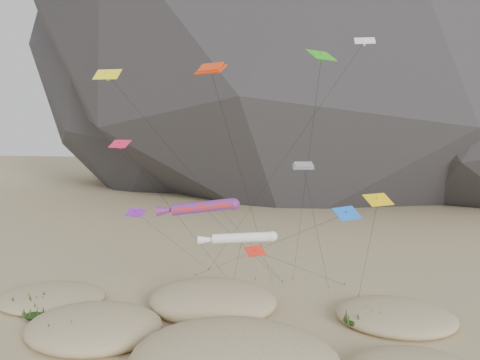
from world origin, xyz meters
TOP-DOWN VIEW (x-y plane):
  - dunes at (-1.55, 3.05)m, footprint 48.19×36.83m
  - dune_grass at (-1.17, 3.23)m, footprint 42.62×28.73m
  - kite_stakes at (2.12, 24.17)m, footprint 20.33×6.96m
  - rainbow_tube_kite at (-1.74, 6.90)m, footprint 8.10×21.12m
  - white_tube_kite at (0.91, 10.85)m, footprint 7.57×11.79m
  - orange_parafoil at (-1.71, 10.88)m, footprint 5.93×14.09m
  - multi_parafoil at (6.77, 12.17)m, footprint 3.64×11.60m
  - delta_kites at (1.91, 10.80)m, footprint 27.96×22.32m

SIDE VIEW (x-z plane):
  - kite_stakes at x=2.12m, z-range 0.00..0.30m
  - dunes at x=-1.55m, z-range -1.48..2.98m
  - dune_grass at x=-1.17m, z-range 0.06..1.65m
  - white_tube_kite at x=0.91m, z-range 3.95..13.36m
  - rainbow_tube_kite at x=-1.74m, z-range 5.67..18.65m
  - multi_parafoil at x=6.77m, z-range 7.32..23.18m
  - delta_kites at x=1.91m, z-range 3.63..30.67m
  - orange_parafoil at x=-1.71m, z-range 11.67..36.57m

